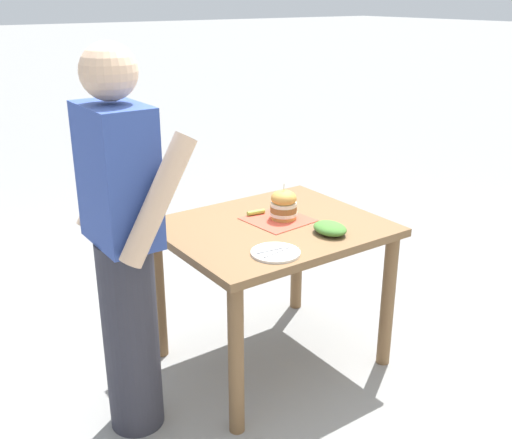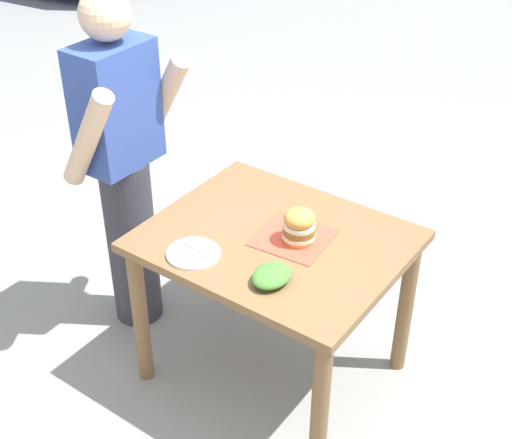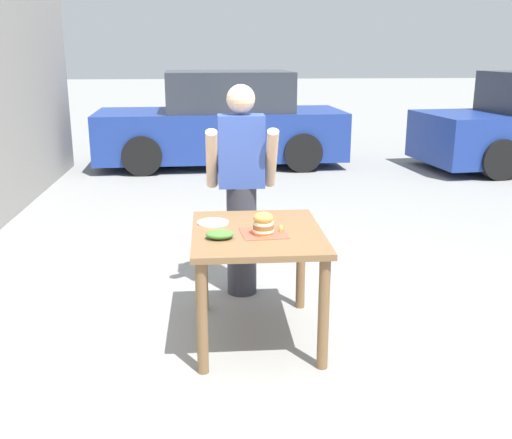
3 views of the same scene
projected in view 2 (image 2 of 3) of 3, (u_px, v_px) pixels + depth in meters
The scene contains 8 objects.
ground_plane at pixel (273, 370), 3.40m from camera, with size 80.00×80.00×0.00m, color gray.
patio_table at pixel (275, 262), 3.05m from camera, with size 0.87×1.05×0.77m.
serving_paper at pixel (293, 237), 2.97m from camera, with size 0.29×0.29×0.00m, color #D64C38.
sandwich at pixel (299, 225), 2.91m from camera, with size 0.14×0.14×0.18m.
pickle_spear at pixel (298, 218), 3.07m from camera, with size 0.02×0.02×0.10m, color #8EA83D.
side_plate_with_forks at pixel (193, 253), 2.87m from camera, with size 0.22×0.22×0.02m.
side_salad at pixel (272, 275), 2.71m from camera, with size 0.18×0.14×0.06m, color #477F33.
diner_across_table at pixel (123, 165), 3.26m from camera, with size 0.55×0.35×1.69m.
Camera 2 is at (-2.03, -1.35, 2.48)m, focal length 50.00 mm.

